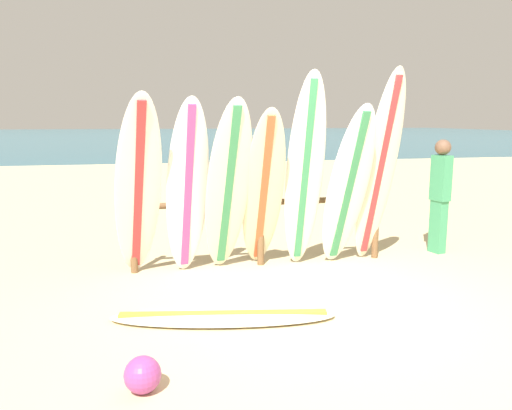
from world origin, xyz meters
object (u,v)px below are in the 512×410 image
at_px(surfboard_rack, 261,216).
at_px(beachgoer_standing, 440,191).
at_px(surfboard_leaning_left, 188,189).
at_px(surfboard_leaning_far_right, 379,169).
at_px(surfboard_lying_on_sand, 223,316).
at_px(surfboard_leaning_right, 348,188).
at_px(surfboard_leaning_center, 263,191).
at_px(small_boat_offshore, 250,142).
at_px(surfboard_leaning_center_left, 228,189).
at_px(beach_ball, 143,375).
at_px(surfboard_leaning_far_left, 138,190).
at_px(surfboard_leaning_center_right, 305,174).

xyz_separation_m(surfboard_rack, beachgoer_standing, (2.67, 0.07, 0.24)).
bearing_deg(beachgoer_standing, surfboard_leaning_left, -174.29).
distance_m(surfboard_leaning_far_right, beachgoer_standing, 1.27).
height_order(surfboard_lying_on_sand, beachgoer_standing, beachgoer_standing).
height_order(surfboard_rack, surfboard_leaning_right, surfboard_leaning_right).
xyz_separation_m(surfboard_leaning_center, surfboard_leaning_right, (1.09, -0.09, 0.02)).
bearing_deg(surfboard_lying_on_sand, surfboard_leaning_right, 36.44).
bearing_deg(surfboard_leaning_far_right, surfboard_leaning_right, -168.64).
xyz_separation_m(surfboard_leaning_far_right, surfboard_lying_on_sand, (-2.29, -1.44, -1.26)).
bearing_deg(surfboard_leaning_far_right, small_boat_offshore, 81.66).
bearing_deg(surfboard_leaning_center_left, surfboard_rack, 36.72).
height_order(surfboard_leaning_left, beach_ball, surfboard_leaning_left).
distance_m(surfboard_rack, surfboard_leaning_far_left, 1.68).
xyz_separation_m(surfboard_leaning_far_left, surfboard_leaning_center, (1.53, 0.11, -0.08)).
bearing_deg(surfboard_lying_on_sand, surfboard_leaning_left, 98.38).
height_order(beachgoer_standing, beach_ball, beachgoer_standing).
bearing_deg(surfboard_leaning_far_left, surfboard_leaning_right, 0.41).
bearing_deg(surfboard_leaning_far_left, surfboard_leaning_center_right, 2.06).
height_order(surfboard_rack, surfboard_lying_on_sand, surfboard_rack).
distance_m(surfboard_leaning_center, beach_ball, 3.15).
bearing_deg(surfboard_leaning_center, surfboard_leaning_right, -4.85).
relative_size(surfboard_leaning_far_left, surfboard_lying_on_sand, 0.99).
height_order(surfboard_leaning_center_left, surfboard_leaning_right, surfboard_leaning_center_left).
relative_size(surfboard_rack, small_boat_offshore, 1.11).
bearing_deg(beachgoer_standing, small_boat_offshore, 83.67).
distance_m(surfboard_leaning_center_left, beach_ball, 2.92).
distance_m(surfboard_leaning_center_right, surfboard_lying_on_sand, 2.25).
xyz_separation_m(surfboard_leaning_center, small_boat_offshore, (6.10, 30.98, -0.79)).
bearing_deg(surfboard_leaning_center_left, beach_ball, -111.99).
xyz_separation_m(surfboard_leaning_center_right, surfboard_leaning_far_right, (1.03, 0.04, 0.03)).
bearing_deg(surfboard_leaning_left, surfboard_leaning_center, -0.36).
bearing_deg(surfboard_leaning_far_right, surfboard_rack, 168.84).
bearing_deg(surfboard_leaning_far_right, surfboard_lying_on_sand, -147.85).
height_order(surfboard_rack, small_boat_offshore, surfboard_rack).
relative_size(surfboard_leaning_far_right, surfboard_lying_on_sand, 1.14).
relative_size(surfboard_leaning_left, beachgoer_standing, 1.34).
bearing_deg(beachgoer_standing, beach_ball, -144.53).
height_order(surfboard_leaning_far_left, surfboard_leaning_far_right, surfboard_leaning_far_right).
distance_m(surfboard_lying_on_sand, small_boat_offshore, 33.13).
distance_m(surfboard_leaning_far_left, surfboard_leaning_center_left, 1.07).
height_order(small_boat_offshore, beach_ball, small_boat_offshore).
bearing_deg(surfboard_lying_on_sand, surfboard_leaning_center, 63.05).
distance_m(surfboard_leaning_far_left, surfboard_leaning_center, 1.53).
height_order(surfboard_leaning_center_right, surfboard_lying_on_sand, surfboard_leaning_center_right).
height_order(surfboard_leaning_left, surfboard_leaning_right, surfboard_leaning_left).
xyz_separation_m(surfboard_leaning_center_left, surfboard_leaning_far_right, (2.02, 0.07, 0.19)).
xyz_separation_m(surfboard_rack, surfboard_leaning_center, (-0.04, -0.30, 0.38)).
distance_m(surfboard_leaning_center_left, surfboard_leaning_far_right, 2.03).
distance_m(surfboard_leaning_center, surfboard_leaning_far_right, 1.58).
bearing_deg(surfboard_leaning_far_right, surfboard_leaning_far_left, -177.90).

